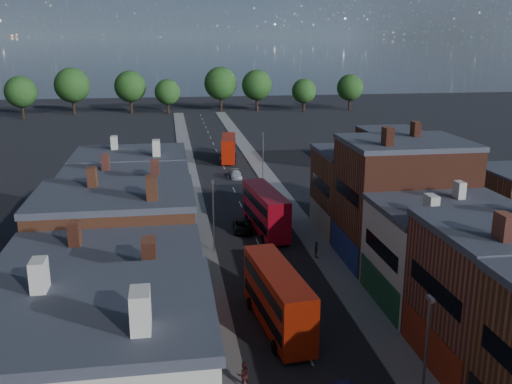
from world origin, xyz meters
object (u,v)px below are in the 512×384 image
object	(u,v)px
bus_1	(265,210)
car_2	(243,227)
ped_3	(316,250)
ped_1	(244,375)
bus_0	(278,297)
car_3	(236,174)
bus_2	(229,148)

from	to	relation	value
bus_1	car_2	xyz separation A→B (m)	(-2.70, 0.36, -2.16)
car_2	ped_3	xyz separation A→B (m)	(6.58, -9.83, 0.38)
bus_1	ped_1	xyz separation A→B (m)	(-6.80, -31.32, -1.76)
bus_1	car_2	world-z (taller)	bus_1
bus_0	ped_3	distance (m)	15.69
car_3	ped_1	size ratio (longest dim) A/B	2.33
bus_1	bus_2	distance (m)	41.56
bus_0	car_3	size ratio (longest dim) A/B	2.76
bus_2	ped_3	size ratio (longest dim) A/B	6.08
car_2	ped_3	distance (m)	11.84
bus_1	ped_3	size ratio (longest dim) A/B	6.77
car_2	ped_3	bearing A→B (deg)	-52.78
bus_1	ped_3	bearing A→B (deg)	-73.58
bus_1	car_2	bearing A→B (deg)	166.52
ped_3	bus_2	bearing A→B (deg)	4.54
bus_2	bus_0	bearing A→B (deg)	-85.60
bus_2	ped_1	world-z (taller)	bus_2
ped_3	ped_1	bearing A→B (deg)	154.13
car_3	ped_1	world-z (taller)	ped_1
bus_1	car_3	bearing A→B (deg)	84.75
ped_3	car_3	bearing A→B (deg)	6.62
bus_0	car_3	bearing A→B (deg)	80.72
bus_2	ped_1	distance (m)	73.21
ped_1	bus_1	bearing A→B (deg)	-103.25
bus_1	car_3	distance (m)	27.69
bus_0	bus_1	xyz separation A→B (m)	(3.00, 23.46, 0.08)
bus_2	ped_3	bearing A→B (deg)	-78.61
bus_0	bus_2	distance (m)	65.09
bus_0	ped_3	size ratio (longest dim) A/B	6.59
bus_1	bus_0	bearing A→B (deg)	-103.16
bus_1	ped_1	world-z (taller)	bus_1
car_2	ped_3	world-z (taller)	ped_3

